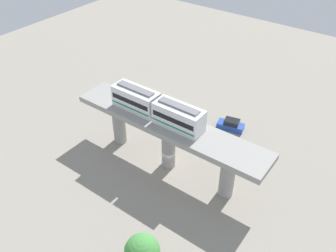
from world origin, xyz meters
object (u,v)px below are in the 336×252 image
train (157,107)px  parked_car_blue (231,125)px  parked_car_white (180,117)px  tree_near_viaduct (142,252)px

train → parked_car_blue: 15.93m
parked_car_blue → train: bearing=-34.2°
parked_car_white → parked_car_blue: bearing=104.4°
parked_car_blue → parked_car_white: same height
parked_car_blue → tree_near_viaduct: 28.20m
train → parked_car_blue: (-12.65, 4.99, -8.30)m
train → parked_car_white: train is taller
tree_near_viaduct → parked_car_blue: bearing=-170.4°
parked_car_white → tree_near_viaduct: 27.66m
train → tree_near_viaduct: bearing=32.9°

